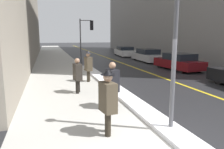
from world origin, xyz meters
name	(u,v)px	position (x,y,z in m)	size (l,w,h in m)	color
ground_plane	(175,144)	(0.00, 0.00, 0.00)	(160.00, 160.00, 0.00)	#232326
sidewalk_slab	(58,66)	(-2.00, 15.00, 0.01)	(4.00, 80.00, 0.01)	#B2AFA8
road_centre_stripe	(123,64)	(4.00, 15.00, 0.00)	(0.16, 80.00, 0.00)	gold
snow_bank_curb	(111,85)	(0.22, 6.24, 0.07)	(0.73, 14.98, 0.13)	white
building_facade_left	(0,0)	(-7.00, 20.00, 6.00)	(6.00, 36.00, 12.00)	gray
lamp_post	(176,18)	(0.30, 0.70, 3.01)	(0.28, 0.28, 5.05)	#515156
traffic_light_near	(87,31)	(0.94, 16.85, 3.01)	(1.31, 0.32, 4.17)	#515156
pedestrian_with_shoulder_bag	(108,99)	(-1.41, 1.01, 0.96)	(0.39, 0.77, 1.76)	#2A241B
pedestrian_nearside	(112,83)	(-0.68, 3.03, 0.93)	(0.40, 0.78, 1.68)	black
pedestrian_trailing	(77,74)	(-1.58, 5.50, 0.88)	(0.38, 0.75, 1.60)	black
pedestrian_in_fedora	(88,65)	(-0.65, 7.86, 0.96)	(0.40, 0.77, 1.76)	#2A241B
parked_car_maroon	(179,62)	(6.79, 10.23, 0.61)	(2.13, 4.33, 1.27)	#600F14
parked_car_silver	(147,55)	(6.93, 15.94, 0.61)	(1.86, 4.69, 1.29)	#B2B2B7
parked_car_white	(125,51)	(6.78, 22.31, 0.59)	(2.22, 4.84, 1.22)	silver
fire_hydrant	(109,79)	(0.19, 6.63, 0.35)	(0.20, 0.20, 0.70)	gold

